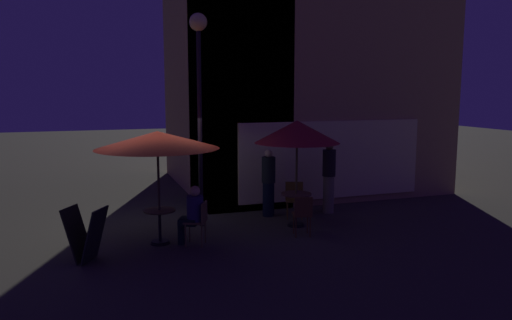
{
  "coord_description": "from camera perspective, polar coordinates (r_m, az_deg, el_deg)",
  "views": [
    {
      "loc": [
        -1.27,
        -10.44,
        3.12
      ],
      "look_at": [
        2.21,
        -0.44,
        1.61
      ],
      "focal_mm": 34.5,
      "sensor_mm": 36.0,
      "label": 1
    }
  ],
  "objects": [
    {
      "name": "street_lamp_near_corner",
      "position": [
        11.15,
        -6.63,
        10.56
      ],
      "size": [
        0.4,
        0.4,
        4.8
      ],
      "color": "black",
      "rests_on": "ground"
    },
    {
      "name": "patron_seated_0",
      "position": [
        10.04,
        -7.38,
        -5.94
      ],
      "size": [
        0.53,
        0.46,
        1.22
      ],
      "rotation": [
        0.0,
        0.0,
        2.69
      ],
      "color": "black",
      "rests_on": "ground"
    },
    {
      "name": "cafe_table_0",
      "position": [
        11.4,
        4.68,
        -4.95
      ],
      "size": [
        0.7,
        0.7,
        0.77
      ],
      "color": "black",
      "rests_on": "ground"
    },
    {
      "name": "menu_sandwich_board",
      "position": [
        9.57,
        -19.14,
        -8.15
      ],
      "size": [
        0.86,
        0.82,
        1.0
      ],
      "rotation": [
        0.0,
        0.0,
        -0.54
      ],
      "color": "black",
      "rests_on": "ground"
    },
    {
      "name": "cafe_table_1",
      "position": [
        10.28,
        -11.11,
        -6.9
      ],
      "size": [
        0.64,
        0.64,
        0.71
      ],
      "color": "black",
      "rests_on": "ground"
    },
    {
      "name": "cafe_building",
      "position": [
        15.11,
        2.07,
        14.55
      ],
      "size": [
        7.64,
        6.86,
        9.65
      ],
      "color": "tan",
      "rests_on": "ground"
    },
    {
      "name": "patio_umbrella_0",
      "position": [
        11.15,
        4.78,
        3.23
      ],
      "size": [
        1.94,
        1.94,
        2.44
      ],
      "color": "black",
      "rests_on": "ground"
    },
    {
      "name": "patio_umbrella_1",
      "position": [
        9.98,
        -11.36,
        2.25
      ],
      "size": [
        2.47,
        2.47,
        2.31
      ],
      "color": "black",
      "rests_on": "ground"
    },
    {
      "name": "cafe_chair_2",
      "position": [
        10.05,
        -6.59,
        -6.75
      ],
      "size": [
        0.55,
        0.55,
        0.89
      ],
      "rotation": [
        0.0,
        0.0,
        2.69
      ],
      "color": "brown",
      "rests_on": "ground"
    },
    {
      "name": "ground_plane",
      "position": [
        10.97,
        -11.85,
        -8.59
      ],
      "size": [
        60.0,
        60.0,
        0.0
      ],
      "primitive_type": "plane",
      "color": "#38362B"
    },
    {
      "name": "cafe_chair_1",
      "position": [
        10.59,
        5.43,
        -6.02
      ],
      "size": [
        0.47,
        0.47,
        0.88
      ],
      "rotation": [
        0.0,
        0.0,
        1.32
      ],
      "color": "#56351B",
      "rests_on": "ground"
    },
    {
      "name": "patron_standing_1",
      "position": [
        12.66,
        8.44,
        -1.98
      ],
      "size": [
        0.33,
        0.33,
        1.82
      ],
      "rotation": [
        0.0,
        0.0,
        0.67
      ],
      "color": "#786C59",
      "rests_on": "ground"
    },
    {
      "name": "patron_standing_2",
      "position": [
        12.19,
        1.46,
        -2.66
      ],
      "size": [
        0.34,
        0.34,
        1.68
      ],
      "rotation": [
        0.0,
        0.0,
        5.68
      ],
      "color": "black",
      "rests_on": "ground"
    },
    {
      "name": "cafe_chair_0",
      "position": [
        12.2,
        4.47,
        -4.23
      ],
      "size": [
        0.56,
        0.56,
        0.87
      ],
      "rotation": [
        0.0,
        0.0,
        -1.93
      ],
      "color": "brown",
      "rests_on": "ground"
    }
  ]
}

